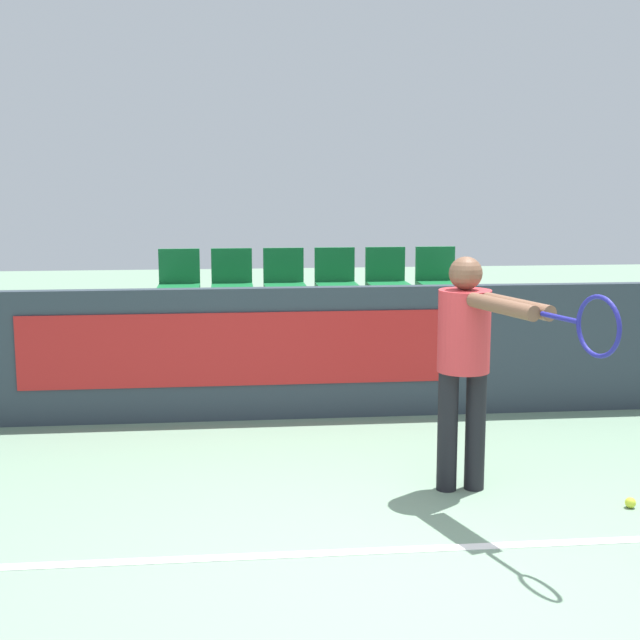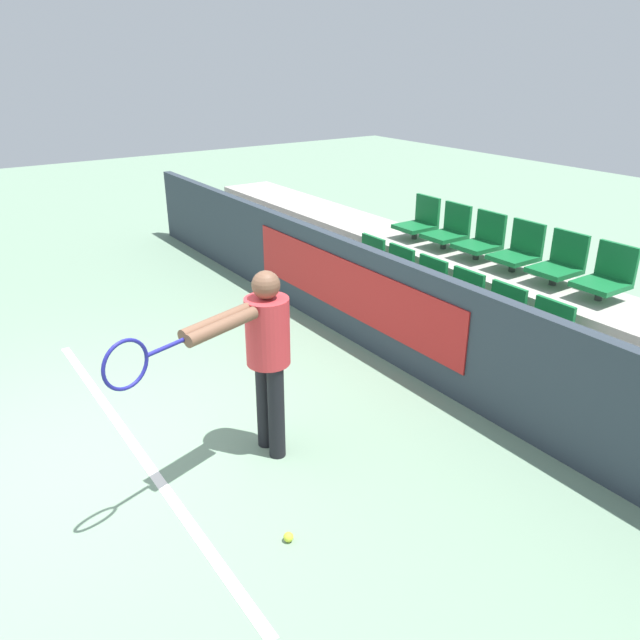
# 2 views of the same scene
# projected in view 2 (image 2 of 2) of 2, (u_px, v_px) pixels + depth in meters

# --- Properties ---
(ground_plane) EXTENTS (30.00, 30.00, 0.00)m
(ground_plane) POSITION_uv_depth(u_px,v_px,m) (97.00, 459.00, 4.89)
(ground_plane) COLOR gray
(court_baseline) EXTENTS (4.42, 0.08, 0.01)m
(court_baseline) POSITION_uv_depth(u_px,v_px,m) (135.00, 446.00, 5.05)
(court_baseline) COLOR white
(court_baseline) RESTS_ON ground
(barrier_wall) EXTENTS (11.77, 0.14, 1.10)m
(barrier_wall) POSITION_uv_depth(u_px,v_px,m) (393.00, 311.00, 6.27)
(barrier_wall) COLOR #2D3842
(barrier_wall) RESTS_ON ground
(bleacher_tier_front) EXTENTS (11.37, 0.87, 0.38)m
(bleacher_tier_front) POSITION_uv_depth(u_px,v_px,m) (429.00, 332.00, 6.66)
(bleacher_tier_front) COLOR #ADA89E
(bleacher_tier_front) RESTS_ON ground
(bleacher_tier_middle) EXTENTS (11.37, 0.87, 0.77)m
(bleacher_tier_middle) POSITION_uv_depth(u_px,v_px,m) (487.00, 298.00, 7.04)
(bleacher_tier_middle) COLOR #ADA89E
(bleacher_tier_middle) RESTS_ON ground
(stadium_chair_0) EXTENTS (0.40, 0.45, 0.52)m
(stadium_chair_0) POSITION_uv_depth(u_px,v_px,m) (364.00, 262.00, 7.54)
(stadium_chair_0) COLOR #333333
(stadium_chair_0) RESTS_ON bleacher_tier_front
(stadium_chair_1) EXTENTS (0.40, 0.45, 0.52)m
(stadium_chair_1) POSITION_uv_depth(u_px,v_px,m) (392.00, 274.00, 7.15)
(stadium_chair_1) COLOR #333333
(stadium_chair_1) RESTS_ON bleacher_tier_front
(stadium_chair_2) EXTENTS (0.40, 0.45, 0.52)m
(stadium_chair_2) POSITION_uv_depth(u_px,v_px,m) (423.00, 286.00, 6.76)
(stadium_chair_2) COLOR #333333
(stadium_chair_2) RESTS_ON bleacher_tier_front
(stadium_chair_3) EXTENTS (0.40, 0.45, 0.52)m
(stadium_chair_3) POSITION_uv_depth(u_px,v_px,m) (458.00, 301.00, 6.37)
(stadium_chair_3) COLOR #333333
(stadium_chair_3) RESTS_ON bleacher_tier_front
(stadium_chair_4) EXTENTS (0.40, 0.45, 0.52)m
(stadium_chair_4) POSITION_uv_depth(u_px,v_px,m) (497.00, 317.00, 5.98)
(stadium_chair_4) COLOR #333333
(stadium_chair_4) RESTS_ON bleacher_tier_front
(stadium_chair_5) EXTENTS (0.40, 0.45, 0.52)m
(stadium_chair_5) POSITION_uv_depth(u_px,v_px,m) (542.00, 335.00, 5.59)
(stadium_chair_5) COLOR #333333
(stadium_chair_5) RESTS_ON bleacher_tier_front
(stadium_chair_6) EXTENTS (0.40, 0.45, 0.52)m
(stadium_chair_6) POSITION_uv_depth(u_px,v_px,m) (419.00, 221.00, 7.84)
(stadium_chair_6) COLOR #333333
(stadium_chair_6) RESTS_ON bleacher_tier_middle
(stadium_chair_7) EXTENTS (0.40, 0.45, 0.52)m
(stadium_chair_7) POSITION_uv_depth(u_px,v_px,m) (449.00, 230.00, 7.45)
(stadium_chair_7) COLOR #333333
(stadium_chair_7) RESTS_ON bleacher_tier_middle
(stadium_chair_8) EXTENTS (0.40, 0.45, 0.52)m
(stadium_chair_8) POSITION_uv_depth(u_px,v_px,m) (482.00, 239.00, 7.06)
(stadium_chair_8) COLOR #333333
(stadium_chair_8) RESTS_ON bleacher_tier_middle
(stadium_chair_9) EXTENTS (0.40, 0.45, 0.52)m
(stadium_chair_9) POSITION_uv_depth(u_px,v_px,m) (519.00, 250.00, 6.67)
(stadium_chair_9) COLOR #333333
(stadium_chair_9) RESTS_ON bleacher_tier_middle
(stadium_chair_10) EXTENTS (0.40, 0.45, 0.52)m
(stadium_chair_10) POSITION_uv_depth(u_px,v_px,m) (560.00, 263.00, 6.28)
(stadium_chair_10) COLOR #333333
(stadium_chair_10) RESTS_ON bleacher_tier_middle
(stadium_chair_11) EXTENTS (0.40, 0.45, 0.52)m
(stadium_chair_11) POSITION_uv_depth(u_px,v_px,m) (607.00, 277.00, 5.89)
(stadium_chair_11) COLOR #333333
(stadium_chair_11) RESTS_ON bleacher_tier_middle
(tennis_player) EXTENTS (0.60, 1.49, 1.51)m
(tennis_player) POSITION_uv_depth(u_px,v_px,m) (261.00, 348.00, 4.60)
(tennis_player) COLOR black
(tennis_player) RESTS_ON ground
(tennis_ball) EXTENTS (0.07, 0.07, 0.07)m
(tennis_ball) POSITION_uv_depth(u_px,v_px,m) (288.00, 537.00, 4.06)
(tennis_ball) COLOR #CCDB33
(tennis_ball) RESTS_ON ground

